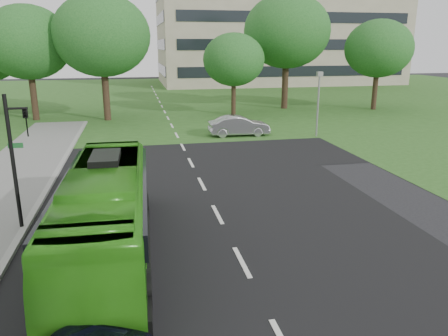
% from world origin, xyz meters
% --- Properties ---
extents(ground, '(160.00, 160.00, 0.00)m').
position_xyz_m(ground, '(0.00, 0.00, 0.00)').
color(ground, black).
rests_on(ground, ground).
extents(street_surfaces, '(120.00, 120.00, 0.15)m').
position_xyz_m(street_surfaces, '(-0.38, 22.75, 0.03)').
color(street_surfaces, black).
rests_on(street_surfaces, ground).
extents(office_building, '(40.10, 20.10, 25.00)m').
position_xyz_m(office_building, '(21.96, 61.96, 12.50)').
color(office_building, gray).
rests_on(office_building, ground).
extents(tree_park_a, '(7.38, 7.38, 9.80)m').
position_xyz_m(tree_park_a, '(-11.58, 27.50, 6.65)').
color(tree_park_a, black).
rests_on(tree_park_a, ground).
extents(tree_park_b, '(8.17, 8.17, 10.71)m').
position_xyz_m(tree_park_b, '(-5.33, 26.07, 7.22)').
color(tree_park_b, black).
rests_on(tree_park_b, ground).
extents(tree_park_c, '(5.70, 5.70, 7.57)m').
position_xyz_m(tree_park_c, '(6.27, 26.60, 5.13)').
color(tree_park_c, black).
rests_on(tree_park_c, ground).
extents(tree_park_d, '(8.69, 8.69, 11.49)m').
position_xyz_m(tree_park_d, '(12.53, 29.96, 7.78)').
color(tree_park_d, black).
rests_on(tree_park_d, ground).
extents(tree_park_e, '(6.72, 6.72, 8.96)m').
position_xyz_m(tree_park_e, '(21.35, 27.38, 6.09)').
color(tree_park_e, black).
rests_on(tree_park_e, ground).
extents(bus, '(2.66, 10.24, 2.83)m').
position_xyz_m(bus, '(-4.02, -0.60, 1.42)').
color(bus, green).
rests_on(bus, ground).
extents(sedan, '(4.48, 1.66, 1.46)m').
position_xyz_m(sedan, '(4.49, 17.00, 0.73)').
color(sedan, '#A2A3A7').
rests_on(sedan, ground).
extents(traffic_light, '(0.78, 0.20, 4.89)m').
position_xyz_m(traffic_light, '(-7.05, 1.98, 2.87)').
color(traffic_light, black).
rests_on(traffic_light, ground).
extents(camera_pole, '(0.42, 0.37, 4.64)m').
position_xyz_m(camera_pole, '(10.00, 15.63, 2.99)').
color(camera_pole, gray).
rests_on(camera_pole, ground).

